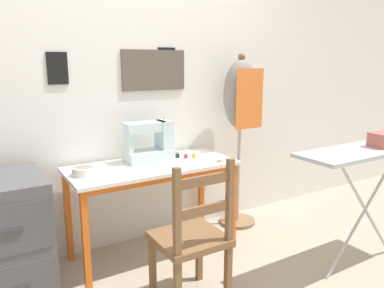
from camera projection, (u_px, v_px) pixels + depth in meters
ground_plane at (171, 270)px, 2.63m from camera, size 14.00×14.00×0.00m
wall_back at (132, 83)px, 2.86m from camera, size 10.00×0.07×2.55m
sewing_table at (153, 176)px, 2.71m from camera, size 1.21×0.54×0.70m
sewing_machine at (151, 142)px, 2.79m from camera, size 0.37×0.19×0.32m
fabric_bowl at (84, 171)px, 2.44m from camera, size 0.15×0.15×0.05m
scissors at (221, 161)px, 2.80m from camera, size 0.12×0.08×0.01m
thread_spool_near_machine at (177, 155)px, 2.89m from camera, size 0.04×0.04×0.04m
thread_spool_mid_table at (186, 156)px, 2.87m from camera, size 0.04×0.04×0.03m
thread_spool_far_edge at (194, 156)px, 2.87m from camera, size 0.04×0.04×0.04m
wooden_chair at (192, 238)px, 2.18m from camera, size 0.40×0.38×0.91m
filing_cabinet at (10, 240)px, 2.24m from camera, size 0.43×0.56×0.78m
dress_form at (241, 104)px, 3.17m from camera, size 0.32×0.32×1.50m
ironing_board at (371, 154)px, 2.53m from camera, size 1.18×0.33×0.87m
storage_box at (384, 140)px, 2.53m from camera, size 0.19×0.14×0.10m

